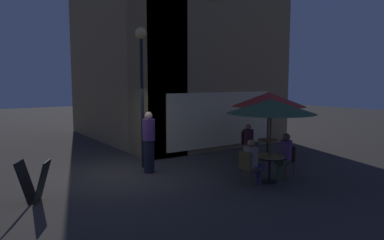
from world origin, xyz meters
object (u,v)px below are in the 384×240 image
object	(u,v)px
menu_sandwich_board	(34,181)
patron_seated_2	(249,139)
street_lamp_near_corner	(142,66)
cafe_chair_2	(245,142)
patron_seated_0	(252,159)
patron_seated_1	(285,153)
cafe_chair_1	(288,159)
patio_umbrella_0	(271,107)
patio_umbrella_1	(269,99)
cafe_table_0	(270,162)
cafe_table_1	(268,146)
cafe_chair_0	(248,165)
patron_standing_3	(149,142)

from	to	relation	value
menu_sandwich_board	patron_seated_2	bearing A→B (deg)	32.89
street_lamp_near_corner	cafe_chair_2	xyz separation A→B (m)	(3.64, -0.82, -2.61)
patron_seated_0	patron_seated_1	size ratio (longest dim) A/B	0.97
menu_sandwich_board	cafe_chair_1	xyz separation A→B (m)	(6.33, -1.87, 0.07)
cafe_chair_1	cafe_chair_2	bearing A→B (deg)	-110.53
street_lamp_near_corner	patron_seated_1	size ratio (longest dim) A/B	3.40
patio_umbrella_0	patron_seated_0	distance (m)	1.49
menu_sandwich_board	cafe_chair_1	world-z (taller)	menu_sandwich_board
patio_umbrella_1	patron_seated_2	size ratio (longest dim) A/B	2.05
cafe_table_0	cafe_table_1	world-z (taller)	cafe_table_0
cafe_chair_1	cafe_table_0	bearing A→B (deg)	-0.00
menu_sandwich_board	patio_umbrella_1	world-z (taller)	patio_umbrella_1
menu_sandwich_board	cafe_chair_2	world-z (taller)	cafe_chair_2
cafe_table_0	patron_seated_1	xyz separation A→B (m)	(0.64, 0.04, 0.17)
patron_seated_1	patron_seated_0	bearing A→B (deg)	-2.40
patio_umbrella_1	patron_seated_2	xyz separation A→B (m)	(-0.33, 0.56, -1.41)
menu_sandwich_board	cafe_table_1	distance (m)	7.53
street_lamp_near_corner	cafe_chair_1	bearing A→B (deg)	-50.11
street_lamp_near_corner	patron_seated_1	bearing A→B (deg)	-51.57
patio_umbrella_1	cafe_chair_0	distance (m)	3.69
cafe_table_0	patron_seated_1	world-z (taller)	patron_seated_1
street_lamp_near_corner	patron_seated_0	xyz separation A→B (m)	(1.43, -3.43, -2.49)
patron_seated_0	cafe_chair_1	bearing A→B (deg)	2.67
cafe_table_1	patron_standing_3	distance (m)	4.27
cafe_chair_1	patron_standing_3	xyz separation A→B (m)	(-2.98, 2.72, 0.37)
street_lamp_near_corner	patron_seated_0	bearing A→B (deg)	-67.41
menu_sandwich_board	patron_seated_0	xyz separation A→B (m)	(4.92, -1.90, 0.22)
cafe_chair_0	patron_standing_3	size ratio (longest dim) A/B	0.51
cafe_table_1	cafe_chair_1	bearing A→B (deg)	-122.22
cafe_chair_0	cafe_chair_1	bearing A→B (deg)	2.43
patron_seated_2	cafe_table_1	bearing A→B (deg)	0.00
patron_seated_1	patron_standing_3	bearing A→B (deg)	-47.22
menu_sandwich_board	patio_umbrella_0	size ratio (longest dim) A/B	0.40
menu_sandwich_board	patron_standing_3	size ratio (longest dim) A/B	0.51
patron_seated_0	patron_seated_2	xyz separation A→B (m)	(2.29, 2.49, -0.01)
cafe_table_0	patron_standing_3	world-z (taller)	patron_standing_3
patio_umbrella_1	patron_seated_0	size ratio (longest dim) A/B	2.02
cafe_chair_0	menu_sandwich_board	bearing A→B (deg)	159.89
street_lamp_near_corner	patron_seated_2	size ratio (longest dim) A/B	3.56
patio_umbrella_0	cafe_chair_0	xyz separation A→B (m)	(-0.78, 0.02, -1.48)
cafe_chair_0	cafe_chair_1	world-z (taller)	cafe_chair_0
patron_seated_0	patron_seated_2	size ratio (longest dim) A/B	1.02
cafe_chair_2	cafe_chair_1	bearing A→B (deg)	-47.41
patron_seated_0	cafe_table_1	bearing A→B (deg)	37.92
cafe_chair_0	patron_seated_1	size ratio (longest dim) A/B	0.73
menu_sandwich_board	cafe_table_0	bearing A→B (deg)	9.21
patio_umbrella_0	patron_seated_0	bearing A→B (deg)	178.49
cafe_table_1	cafe_chair_0	distance (m)	3.36
cafe_table_1	patio_umbrella_0	distance (m)	3.17
cafe_chair_1	cafe_chair_2	distance (m)	2.70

